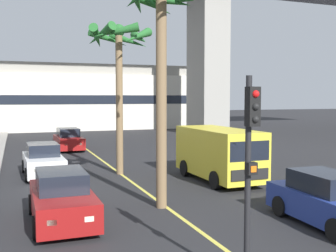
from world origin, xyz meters
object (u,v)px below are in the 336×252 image
Objects in this scene: car_queue_third at (328,201)px; traffic_light_median_near at (250,152)px; car_queue_front at (43,161)px; palm_tree_mid_median at (119,50)px; palm_tree_near_median at (161,26)px; delivery_van at (219,152)px; car_queue_second at (68,140)px; car_queue_fourth at (62,199)px.

car_queue_third is 0.99× the size of traffic_light_median_near.
car_queue_front is 0.57× the size of palm_tree_mid_median.
car_queue_third is at bearing -41.85° from palm_tree_near_median.
delivery_van is 6.86m from palm_tree_mid_median.
palm_tree_near_median reaches higher than traffic_light_median_near.
car_queue_front is 14.11m from traffic_light_median_near.
palm_tree_mid_median is (3.55, -0.89, 5.32)m from car_queue_front.
car_queue_front is 0.99× the size of traffic_light_median_near.
delivery_van is (-0.02, 6.95, 0.57)m from car_queue_third.
palm_tree_mid_median is at bearing -83.29° from car_queue_second.
car_queue_front is at bearing 90.38° from car_queue_fourth.
palm_tree_mid_median reaches higher than car_queue_third.
palm_tree_near_median is at bearing -139.17° from delivery_van.
car_queue_third is 12.03m from palm_tree_mid_median.
palm_tree_mid_median is at bearing -14.11° from car_queue_front.
palm_tree_near_median is at bearing -90.96° from palm_tree_mid_median.
palm_tree_near_median reaches higher than car_queue_third.
car_queue_third is 7.61m from palm_tree_near_median.
delivery_van reaches higher than car_queue_third.
car_queue_front is at bearing 165.89° from palm_tree_mid_median.
palm_tree_mid_median reaches higher than car_queue_front.
palm_tree_near_median reaches higher than car_queue_fourth.
car_queue_second is 11.74m from palm_tree_mid_median.
delivery_van is at bearing -39.18° from palm_tree_mid_median.
car_queue_front is 1.00× the size of car_queue_third.
palm_tree_mid_median is (3.50, 7.05, 5.32)m from car_queue_fourth.
car_queue_front and car_queue_second have the same top height.
car_queue_third is 0.57× the size of palm_tree_mid_median.
palm_tree_near_median is 6.53m from palm_tree_mid_median.
car_queue_front and car_queue_fourth have the same top height.
car_queue_fourth is 6.43m from palm_tree_near_median.
car_queue_second is 1.00× the size of car_queue_third.
car_queue_second and car_queue_third have the same top height.
car_queue_second is at bearing 103.93° from car_queue_third.
car_queue_front is 9.82m from palm_tree_near_median.
traffic_light_median_near reaches higher than car_queue_fourth.
car_queue_fourth is 0.53× the size of palm_tree_near_median.
traffic_light_median_near is (-4.34, -2.66, 1.99)m from car_queue_third.
traffic_light_median_near reaches higher than car_queue_second.
car_queue_third is (7.40, -10.97, 0.00)m from car_queue_front.
palm_tree_mid_median reaches higher than car_queue_second.
palm_tree_near_median is (0.37, 6.21, 3.45)m from traffic_light_median_near.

